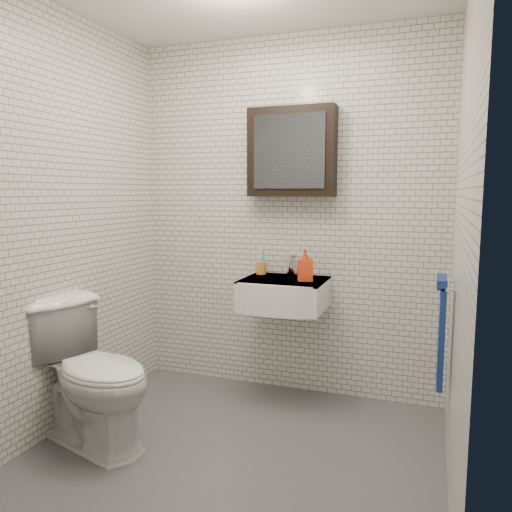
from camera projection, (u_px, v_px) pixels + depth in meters
The scene contains 9 objects.
ground at pixel (234, 452), 2.75m from camera, with size 2.20×2.00×0.01m, color #4E5156.
room_shell at pixel (233, 185), 2.56m from camera, with size 2.22×2.02×2.51m.
washbasin at pixel (282, 294), 3.32m from camera, with size 0.55×0.50×0.20m.
faucet at pixel (291, 266), 3.48m from camera, with size 0.06×0.20×0.15m.
mirror_cabinet at pixel (292, 152), 3.38m from camera, with size 0.60×0.15×0.60m.
towel_rail at pixel (442, 327), 2.63m from camera, with size 0.09×0.30×0.58m.
toothbrush_cup at pixel (261, 267), 3.55m from camera, with size 0.08×0.08×0.20m.
soap_bottle at pixel (305, 265), 3.27m from camera, with size 0.10×0.10×0.21m, color orange.
toilet at pixel (92, 374), 2.81m from camera, with size 0.46×0.81×0.83m, color white.
Camera 1 is at (0.99, -2.39, 1.43)m, focal length 35.00 mm.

